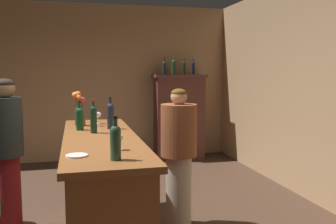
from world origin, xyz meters
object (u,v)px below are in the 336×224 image
Objects in this scene: wine_glass_rear at (119,139)px; wine_bottle_riesling at (111,115)px; wine_glass_front at (98,115)px; display_cabinet at (179,115)px; wine_glass_mid at (96,116)px; wine_bottle_chardonnay at (116,140)px; bar_counter at (102,192)px; wine_bottle_pinot at (94,118)px; display_bottle_center at (184,67)px; wine_bottle_merlot at (80,118)px; display_bottle_left at (164,67)px; display_bottle_midright at (193,67)px; bartender at (179,153)px; display_bottle_midleft at (174,66)px; patron_in_grey at (8,146)px; flower_arrangement at (79,109)px; cheese_plate at (77,156)px.

wine_bottle_riesling is at bearing 87.99° from wine_glass_rear.
wine_glass_front is (-0.11, 0.41, -0.05)m from wine_bottle_riesling.
display_cabinet reaches higher than wine_glass_mid.
wine_bottle_chardonnay reaches higher than wine_glass_mid.
wine_glass_front is at bearing 92.71° from wine_glass_rear.
wine_glass_front is (-1.70, -2.58, 0.33)m from display_cabinet.
wine_bottle_pinot is (-0.05, 0.20, 0.68)m from bar_counter.
wine_glass_mid is at bearing -123.51° from display_bottle_center.
display_bottle_left is at bearing 61.67° from wine_bottle_merlot.
wine_bottle_pinot is 3.86m from display_bottle_midright.
wine_glass_front is at bearing -124.91° from display_bottle_center.
bartender reaches higher than wine_glass_front.
wine_bottle_riesling is at bearing -116.38° from display_bottle_midleft.
display_bottle_midleft is (1.62, 2.76, 0.59)m from wine_glass_mid.
display_bottle_midright is at bearing 101.63° from patron_in_grey.
display_cabinet is 3.30m from flower_arrangement.
display_bottle_midright is at bearing 64.96° from wine_glass_rear.
patron_in_grey is (-0.92, 0.00, -0.30)m from wine_glass_mid.
wine_bottle_chardonnay is 0.95× the size of display_bottle_center.
display_bottle_left is at bearing 67.24° from bar_counter.
wine_bottle_pinot is at bearing -7.99° from bartender.
display_cabinet is 0.94m from display_bottle_midleft.
display_bottle_center reaches higher than wine_glass_mid.
wine_glass_front is 0.88× the size of cheese_plate.
display_bottle_center is (0.39, 0.00, 0.00)m from display_bottle_left.
display_bottle_midleft reaches higher than bartender.
display_bottle_center is (1.83, 2.76, 0.57)m from wine_glass_mid.
wine_bottle_merlot is at bearing -123.74° from display_bottle_center.
display_bottle_midright reaches higher than wine_bottle_riesling.
bartender is at bearing -33.88° from wine_glass_front.
display_bottle_left reaches higher than wine_bottle_chardonnay.
display_bottle_midleft is 1.09× the size of display_bottle_midright.
display_bottle_left is at bearing -114.66° from bartender.
wine_bottle_pinot is at bearing -129.38° from wine_bottle_riesling.
flower_arrangement is at bearing -129.38° from display_bottle_midright.
display_cabinet is 4.66m from cheese_plate.
display_bottle_midright is (1.98, 2.58, 0.58)m from wine_glass_front.
wine_bottle_merlot is at bearing -178.06° from wine_bottle_riesling.
display_bottle_left is 1.03× the size of display_bottle_midright.
bartender is at bearing -24.52° from flower_arrangement.
wine_glass_mid is at bearing -117.57° from display_bottle_left.
wine_glass_front is (0.08, 0.64, -0.04)m from wine_bottle_pinot.
wine_bottle_chardonnay is 4.65m from display_bottle_left.
display_bottle_center is at bearing 0.00° from display_bottle_left.
wine_bottle_merlot is 0.92× the size of wine_bottle_pinot.
display_bottle_midleft is at bearing -180.00° from display_bottle_center.
display_cabinet is 5.33× the size of display_bottle_midright.
cheese_plate is at bearing -105.47° from bar_counter.
display_cabinet is 3.11m from wine_glass_front.
wine_bottle_pinot is 1.08× the size of display_bottle_midright.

